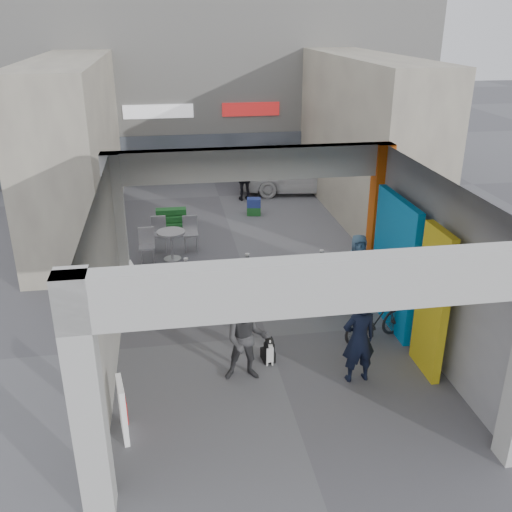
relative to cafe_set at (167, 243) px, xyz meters
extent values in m
plane|color=slate|center=(1.96, -4.72, -0.34)|extent=(90.00, 90.00, 0.00)
cube|color=#BABBB6|center=(-1.04, -8.72, 1.41)|extent=(0.40, 0.40, 3.50)
cube|color=#BABBB6|center=(-1.04, -2.72, 1.41)|extent=(0.40, 0.40, 3.50)
cube|color=#D9550C|center=(4.96, -2.72, 1.41)|extent=(0.40, 0.40, 3.50)
plane|color=beige|center=(-1.04, -5.72, 1.41)|extent=(0.00, 6.40, 6.40)
plane|color=#A5A6AB|center=(4.96, -5.72, 1.41)|extent=(0.00, 6.40, 6.40)
cube|color=#0C7EC9|center=(4.66, -4.52, 1.06)|extent=(0.15, 2.00, 2.80)
cube|color=gold|center=(4.66, -6.32, 1.06)|extent=(0.15, 1.00, 2.80)
plane|color=#A6A6A1|center=(1.96, -5.72, 3.16)|extent=(6.40, 6.40, 0.00)
cube|color=#BABBB6|center=(1.96, -2.67, 2.81)|extent=(6.40, 0.30, 0.70)
cube|color=#BABBB6|center=(1.96, -8.77, 2.81)|extent=(6.40, 0.30, 0.70)
cube|color=white|center=(1.96, -2.50, 2.76)|extent=(4.20, 0.05, 0.55)
cube|color=silver|center=(1.96, 9.28, 3.66)|extent=(18.00, 4.00, 8.00)
cube|color=#515966|center=(1.96, 7.23, 0.66)|extent=(16.20, 0.06, 1.80)
cube|color=white|center=(-0.04, 7.24, 2.46)|extent=(2.60, 0.06, 0.50)
cube|color=red|center=(3.46, 7.24, 2.46)|extent=(2.20, 0.06, 0.50)
cube|color=beige|center=(-2.54, 2.78, 2.16)|extent=(2.00, 9.00, 5.00)
cube|color=beige|center=(6.46, 2.78, 2.16)|extent=(2.00, 9.00, 5.00)
cylinder|color=gray|center=(0.43, -2.43, 0.10)|extent=(0.09, 0.09, 0.89)
cylinder|color=gray|center=(1.91, -2.26, 0.07)|extent=(0.09, 0.09, 0.83)
cylinder|color=gray|center=(3.69, -2.48, 0.11)|extent=(0.09, 0.09, 0.90)
cube|color=white|center=(-0.79, -7.31, 0.16)|extent=(0.17, 0.56, 1.00)
cube|color=red|center=(-0.75, -7.31, 0.21)|extent=(0.10, 0.39, 0.40)
cube|color=white|center=(-0.79, -2.81, 0.16)|extent=(0.22, 0.55, 1.00)
cube|color=red|center=(-0.75, -2.81, 0.21)|extent=(0.14, 0.38, 0.40)
cylinder|color=#ADADB2|center=(0.13, -0.31, 0.05)|extent=(0.07, 0.07, 0.78)
cylinder|color=#ADADB2|center=(0.13, -0.31, -0.33)|extent=(0.48, 0.48, 0.02)
cylinder|color=#ADADB2|center=(0.13, -0.31, 0.44)|extent=(0.76, 0.76, 0.05)
cube|color=#ADADB2|center=(-0.52, -0.52, -0.10)|extent=(0.41, 0.41, 0.49)
cube|color=#ADADB2|center=(-0.52, -0.33, 0.38)|extent=(0.41, 0.05, 0.49)
cube|color=#ADADB2|center=(0.67, 0.24, -0.10)|extent=(0.41, 0.41, 0.49)
cube|color=#ADADB2|center=(0.67, 0.43, 0.38)|extent=(0.41, 0.05, 0.49)
cube|color=#ADADB2|center=(-0.20, 0.35, -0.10)|extent=(0.41, 0.41, 0.49)
cube|color=#ADADB2|center=(-0.20, 0.54, 0.38)|extent=(0.41, 0.05, 0.49)
cube|color=black|center=(0.17, 1.74, -0.21)|extent=(1.09, 0.55, 0.27)
cube|color=#18561F|center=(0.17, 1.61, -0.07)|extent=(0.91, 0.32, 0.16)
cube|color=#18561F|center=(0.17, 1.74, 0.11)|extent=(0.91, 0.32, 0.16)
cube|color=#18561F|center=(0.17, 1.88, 0.29)|extent=(0.91, 0.32, 0.16)
cube|color=#18561F|center=(2.90, 3.03, -0.20)|extent=(0.50, 0.42, 0.28)
cube|color=navy|center=(2.90, 3.03, 0.08)|extent=(0.50, 0.42, 0.28)
cube|color=black|center=(1.82, -5.56, -0.23)|extent=(0.22, 0.29, 0.22)
cube|color=black|center=(1.82, -5.68, -0.07)|extent=(0.17, 0.15, 0.33)
cube|color=silver|center=(1.82, -5.76, -0.10)|extent=(0.14, 0.03, 0.31)
cylinder|color=silver|center=(1.77, -5.75, -0.21)|extent=(0.04, 0.04, 0.26)
cylinder|color=silver|center=(1.87, -5.75, -0.21)|extent=(0.04, 0.04, 0.26)
sphere|color=black|center=(1.82, -5.70, 0.13)|extent=(0.17, 0.17, 0.17)
cube|color=silver|center=(1.82, -5.79, 0.12)|extent=(0.07, 0.11, 0.06)
cone|color=black|center=(1.77, -5.66, 0.22)|extent=(0.06, 0.06, 0.07)
cone|color=black|center=(1.86, -5.66, 0.22)|extent=(0.06, 0.06, 0.07)
imported|color=black|center=(3.29, -6.43, 0.50)|extent=(0.65, 0.45, 1.69)
imported|color=#3E3E40|center=(1.33, -6.06, 0.47)|extent=(0.86, 0.70, 1.63)
imported|color=#51789D|center=(4.40, -3.08, 0.40)|extent=(0.76, 0.53, 1.48)
imported|color=black|center=(2.84, 4.67, 0.46)|extent=(0.98, 0.50, 1.61)
imported|color=black|center=(4.26, -3.98, 0.17)|extent=(1.99, 0.74, 1.04)
imported|color=black|center=(4.11, -5.17, 0.11)|extent=(1.58, 0.88, 0.91)
imported|color=white|center=(4.95, 5.39, 0.40)|extent=(4.54, 2.26, 1.49)
camera|label=1|loc=(0.10, -14.74, 5.81)|focal=40.00mm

